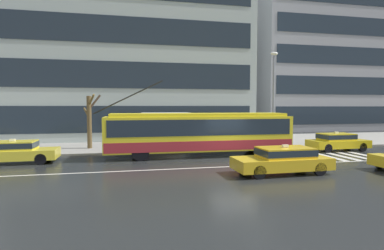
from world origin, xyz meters
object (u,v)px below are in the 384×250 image
taxi_ahead_of_bus (337,141)px  taxi_oncoming_near (283,159)px  trolleybus (199,132)px  street_tree_bare (90,120)px  pedestrian_approaching_curb (148,135)px  taxi_queued_behind_bus (15,151)px  pedestrian_at_shelter (254,127)px  street_lamp (274,91)px  pedestrian_walking_past (200,126)px  bus_shelter (165,122)px

taxi_ahead_of_bus → taxi_oncoming_near: bearing=-141.4°
trolleybus → street_tree_bare: (-7.32, 4.17, 0.72)m
pedestrian_approaching_curb → street_tree_bare: 4.42m
taxi_queued_behind_bus → pedestrian_at_shelter: size_ratio=2.33×
pedestrian_at_shelter → street_lamp: street_lamp is taller
trolleybus → taxi_queued_behind_bus: bearing=-178.0°
taxi_queued_behind_bus → street_lamp: 17.90m
taxi_queued_behind_bus → pedestrian_at_shelter: pedestrian_at_shelter is taller
pedestrian_at_shelter → street_lamp: (1.56, -0.01, 2.74)m
pedestrian_at_shelter → pedestrian_walking_past: 4.19m
pedestrian_approaching_curb → pedestrian_walking_past: (4.20, 0.96, 0.55)m
taxi_ahead_of_bus → street_tree_bare: (-17.68, 3.98, 1.56)m
bus_shelter → street_tree_bare: bearing=172.7°
street_lamp → street_tree_bare: bearing=173.0°
taxi_oncoming_near → street_tree_bare: size_ratio=1.17×
trolleybus → street_tree_bare: size_ratio=3.16×
pedestrian_walking_past → bus_shelter: bearing=-165.2°
taxi_queued_behind_bus → taxi_oncoming_near: bearing=-22.0°
street_lamp → taxi_ahead_of_bus: bearing=-30.4°
pedestrian_at_shelter → street_lamp: bearing=-0.5°
pedestrian_at_shelter → taxi_oncoming_near: bearing=-104.2°
taxi_ahead_of_bus → street_tree_bare: size_ratio=1.09×
pedestrian_approaching_curb → bus_shelter: bearing=8.6°
bus_shelter → pedestrian_approaching_curb: size_ratio=2.10×
bus_shelter → street_lamp: size_ratio=0.49×
taxi_queued_behind_bus → taxi_oncoming_near: 14.66m
taxi_oncoming_near → pedestrian_walking_past: bearing=99.5°
bus_shelter → pedestrian_approaching_curb: 1.64m
taxi_ahead_of_bus → taxi_oncoming_near: (-7.61, -6.07, 0.00)m
pedestrian_at_shelter → pedestrian_walking_past: bearing=155.8°
taxi_queued_behind_bus → pedestrian_approaching_curb: pedestrian_approaching_curb is taller
taxi_oncoming_near → pedestrian_walking_past: 10.29m
taxi_queued_behind_bus → taxi_oncoming_near: same height
taxi_oncoming_near → street_tree_bare: 14.31m
bus_shelter → pedestrian_at_shelter: (6.69, -0.96, -0.45)m
trolleybus → street_tree_bare: 8.45m
taxi_ahead_of_bus → bus_shelter: (-12.17, 3.28, 1.38)m
pedestrian_walking_past → pedestrian_at_shelter: bearing=-24.2°
taxi_queued_behind_bus → bus_shelter: (9.03, 3.85, 1.38)m
taxi_ahead_of_bus → bus_shelter: bus_shelter is taller
taxi_ahead_of_bus → taxi_oncoming_near: 9.73m
taxi_ahead_of_bus → pedestrian_approaching_curb: size_ratio=2.57×
bus_shelter → taxi_oncoming_near: bearing=-64.0°
taxi_oncoming_near → pedestrian_walking_past: (-1.70, 10.11, 0.98)m
bus_shelter → street_lamp: bearing=-6.8°
taxi_queued_behind_bus → pedestrian_at_shelter: bearing=10.4°
trolleybus → taxi_ahead_of_bus: size_ratio=2.91×
pedestrian_approaching_curb → street_tree_bare: (-4.17, 0.90, 1.12)m
taxi_queued_behind_bus → street_tree_bare: street_tree_bare is taller
bus_shelter → pedestrian_approaching_curb: bearing=-171.4°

